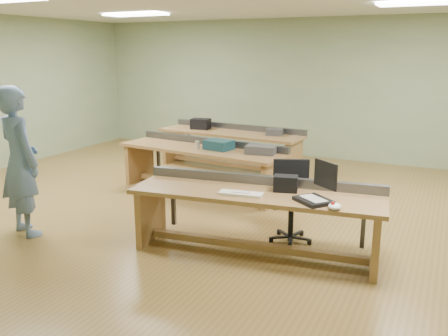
{
  "coord_description": "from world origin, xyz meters",
  "views": [
    {
      "loc": [
        3.08,
        -6.19,
        2.3
      ],
      "look_at": [
        0.37,
        -0.6,
        0.77
      ],
      "focal_mm": 38.0,
      "sensor_mm": 36.0,
      "label": 1
    }
  ],
  "objects_px": {
    "parts_bin_grey": "(261,150)",
    "drinks_can": "(197,145)",
    "person": "(20,162)",
    "camera_bag": "(286,184)",
    "workbench_front": "(256,207)",
    "task_chair": "(291,212)",
    "parts_bin_teal": "(219,145)",
    "mug": "(213,146)",
    "workbench_mid": "(202,159)",
    "workbench_back": "(230,141)",
    "laptop_base": "(313,200)"
  },
  "relations": [
    {
      "from": "laptop_base",
      "to": "mug",
      "type": "distance_m",
      "value": 2.98
    },
    {
      "from": "task_chair",
      "to": "person",
      "type": "bearing_deg",
      "value": -179.79
    },
    {
      "from": "person",
      "to": "laptop_base",
      "type": "bearing_deg",
      "value": -152.36
    },
    {
      "from": "workbench_front",
      "to": "task_chair",
      "type": "relative_size",
      "value": 2.96
    },
    {
      "from": "camera_bag",
      "to": "task_chair",
      "type": "relative_size",
      "value": 0.27
    },
    {
      "from": "laptop_base",
      "to": "parts_bin_teal",
      "type": "relative_size",
      "value": 0.85
    },
    {
      "from": "parts_bin_grey",
      "to": "drinks_can",
      "type": "bearing_deg",
      "value": -174.19
    },
    {
      "from": "laptop_base",
      "to": "drinks_can",
      "type": "xyz_separation_m",
      "value": [
        -2.47,
        1.93,
        0.05
      ]
    },
    {
      "from": "laptop_base",
      "to": "task_chair",
      "type": "xyz_separation_m",
      "value": [
        -0.45,
        0.67,
        -0.41
      ]
    },
    {
      "from": "workbench_front",
      "to": "mug",
      "type": "bearing_deg",
      "value": 121.86
    },
    {
      "from": "workbench_back",
      "to": "person",
      "type": "height_order",
      "value": "person"
    },
    {
      "from": "person",
      "to": "camera_bag",
      "type": "xyz_separation_m",
      "value": [
        3.21,
        0.87,
        -0.11
      ]
    },
    {
      "from": "workbench_mid",
      "to": "workbench_back",
      "type": "height_order",
      "value": "same"
    },
    {
      "from": "workbench_front",
      "to": "laptop_base",
      "type": "relative_size",
      "value": 8.12
    },
    {
      "from": "camera_bag",
      "to": "parts_bin_grey",
      "type": "relative_size",
      "value": 0.58
    },
    {
      "from": "drinks_can",
      "to": "parts_bin_teal",
      "type": "bearing_deg",
      "value": 19.19
    },
    {
      "from": "workbench_front",
      "to": "camera_bag",
      "type": "xyz_separation_m",
      "value": [
        0.3,
        0.15,
        0.28
      ]
    },
    {
      "from": "workbench_mid",
      "to": "drinks_can",
      "type": "distance_m",
      "value": 0.28
    },
    {
      "from": "workbench_mid",
      "to": "person",
      "type": "bearing_deg",
      "value": -107.03
    },
    {
      "from": "camera_bag",
      "to": "parts_bin_teal",
      "type": "distance_m",
      "value": 2.49
    },
    {
      "from": "task_chair",
      "to": "camera_bag",
      "type": "bearing_deg",
      "value": -104.02
    },
    {
      "from": "workbench_front",
      "to": "person",
      "type": "xyz_separation_m",
      "value": [
        -2.91,
        -0.72,
        0.4
      ]
    },
    {
      "from": "workbench_back",
      "to": "camera_bag",
      "type": "distance_m",
      "value": 4.14
    },
    {
      "from": "laptop_base",
      "to": "mug",
      "type": "xyz_separation_m",
      "value": [
        -2.22,
        1.99,
        0.03
      ]
    },
    {
      "from": "mug",
      "to": "parts_bin_grey",
      "type": "bearing_deg",
      "value": 3.34
    },
    {
      "from": "camera_bag",
      "to": "parts_bin_grey",
      "type": "distance_m",
      "value": 2.04
    },
    {
      "from": "task_chair",
      "to": "parts_bin_grey",
      "type": "height_order",
      "value": "task_chair"
    },
    {
      "from": "laptop_base",
      "to": "mug",
      "type": "bearing_deg",
      "value": 175.72
    },
    {
      "from": "workbench_back",
      "to": "mug",
      "type": "bearing_deg",
      "value": -69.41
    },
    {
      "from": "parts_bin_teal",
      "to": "parts_bin_grey",
      "type": "relative_size",
      "value": 0.93
    },
    {
      "from": "workbench_back",
      "to": "laptop_base",
      "type": "height_order",
      "value": "workbench_back"
    },
    {
      "from": "workbench_front",
      "to": "person",
      "type": "bearing_deg",
      "value": -173.3
    },
    {
      "from": "drinks_can",
      "to": "laptop_base",
      "type": "bearing_deg",
      "value": -38.03
    },
    {
      "from": "mug",
      "to": "drinks_can",
      "type": "distance_m",
      "value": 0.26
    },
    {
      "from": "person",
      "to": "task_chair",
      "type": "relative_size",
      "value": 1.92
    },
    {
      "from": "person",
      "to": "mug",
      "type": "bearing_deg",
      "value": -100.0
    },
    {
      "from": "workbench_mid",
      "to": "task_chair",
      "type": "bearing_deg",
      "value": -27.96
    },
    {
      "from": "person",
      "to": "parts_bin_grey",
      "type": "distance_m",
      "value": 3.45
    },
    {
      "from": "task_chair",
      "to": "parts_bin_teal",
      "type": "height_order",
      "value": "task_chair"
    },
    {
      "from": "laptop_base",
      "to": "parts_bin_teal",
      "type": "height_order",
      "value": "parts_bin_teal"
    },
    {
      "from": "workbench_front",
      "to": "workbench_back",
      "type": "bearing_deg",
      "value": 112.09
    },
    {
      "from": "workbench_back",
      "to": "parts_bin_grey",
      "type": "relative_size",
      "value": 6.56
    },
    {
      "from": "workbench_back",
      "to": "person",
      "type": "xyz_separation_m",
      "value": [
        -0.91,
        -4.3,
        0.39
      ]
    },
    {
      "from": "camera_bag",
      "to": "drinks_can",
      "type": "relative_size",
      "value": 2.05
    },
    {
      "from": "workbench_front",
      "to": "camera_bag",
      "type": "distance_m",
      "value": 0.44
    },
    {
      "from": "laptop_base",
      "to": "parts_bin_grey",
      "type": "relative_size",
      "value": 0.79
    },
    {
      "from": "laptop_base",
      "to": "workbench_back",
      "type": "bearing_deg",
      "value": 163.83
    },
    {
      "from": "laptop_base",
      "to": "drinks_can",
      "type": "bearing_deg",
      "value": 179.62
    },
    {
      "from": "mug",
      "to": "parts_bin_teal",
      "type": "bearing_deg",
      "value": 33.71
    },
    {
      "from": "person",
      "to": "laptop_base",
      "type": "relative_size",
      "value": 5.26
    }
  ]
}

